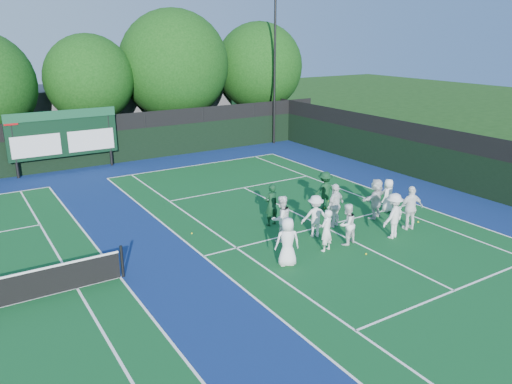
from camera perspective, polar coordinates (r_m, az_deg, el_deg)
ground at (r=20.16m, az=9.42°, el=-4.80°), size 120.00×120.00×0.00m
court_apron at (r=17.90m, az=-7.53°, el=-7.68°), size 34.00×32.00×0.01m
near_court at (r=20.86m, az=7.61°, el=-3.91°), size 11.05×23.85×0.01m
back_fence at (r=31.17m, az=-19.37°, el=5.06°), size 34.00×0.08×3.00m
divider_fence_right at (r=26.89m, az=22.74°, el=2.80°), size 0.08×32.00×3.00m
scoreboard at (r=30.41m, az=-21.20°, el=6.18°), size 6.00×0.21×3.55m
clubhouse at (r=39.66m, az=-16.54°, el=8.79°), size 18.00×6.00×4.00m
light_pole_right at (r=35.71m, az=2.16°, el=15.53°), size 1.20×0.30×10.12m
tree_c at (r=34.56m, az=-18.29°, el=11.94°), size 5.65×5.65×7.67m
tree_d at (r=36.40m, az=-9.17°, el=13.85°), size 7.58×7.58×9.33m
tree_e at (r=39.71m, az=0.47°, el=13.91°), size 6.68×6.68×8.54m
tennis_ball_0 at (r=18.55m, az=12.46°, el=-6.92°), size 0.07×0.07×0.07m
tennis_ball_1 at (r=23.92m, az=8.22°, el=-1.02°), size 0.07×0.07×0.07m
tennis_ball_2 at (r=22.17m, az=18.05°, el=-3.26°), size 0.07×0.07×0.07m
tennis_ball_3 at (r=20.07m, az=-7.35°, el=-4.71°), size 0.07×0.07×0.07m
tennis_ball_4 at (r=22.94m, az=7.88°, el=-1.83°), size 0.07×0.07×0.07m
tennis_ball_5 at (r=22.45m, az=9.13°, el=-2.33°), size 0.07×0.07×0.07m
player_front_0 at (r=17.05m, az=3.61°, el=-5.71°), size 0.99×0.83×1.74m
player_front_1 at (r=18.34m, az=8.04°, el=-4.38°), size 0.66×0.53×1.59m
player_front_2 at (r=19.02m, az=10.35°, el=-3.65°), size 0.88×0.75×1.60m
player_front_3 at (r=19.99m, az=15.41°, el=-2.64°), size 1.28×0.91×1.81m
player_front_4 at (r=21.04m, az=17.28°, el=-1.76°), size 1.15×0.69×1.83m
player_back_0 at (r=19.00m, az=2.91°, el=-3.06°), size 0.93×0.75×1.81m
player_back_1 at (r=19.53m, az=6.79°, el=-2.77°), size 1.25×1.02×1.69m
player_back_2 at (r=20.66m, az=9.05°, el=-1.51°), size 1.16×0.73×1.83m
player_back_3 at (r=21.98m, az=13.53°, el=-0.72°), size 1.70×0.98×1.75m
player_back_4 at (r=22.92m, az=14.84°, el=-0.38°), size 0.85×0.68×1.51m
coach_left at (r=20.55m, az=1.76°, el=-1.48°), size 0.69×0.49×1.77m
coach_right at (r=22.62m, az=7.88°, el=0.16°), size 1.23×0.83×1.76m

